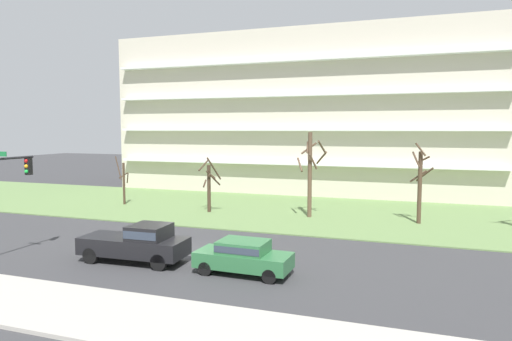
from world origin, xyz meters
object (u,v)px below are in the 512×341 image
Objects in this scene: tree_far_left at (124,182)px; tree_left at (209,185)px; tree_center at (311,171)px; tree_right at (420,184)px; sedan_green_center_left at (243,255)px; pickup_black_near_left at (138,242)px.

tree_far_left is 8.70m from tree_left.
tree_center is 1.12× the size of tree_right.
pickup_black_near_left is at bearing -178.34° from sedan_green_center_left.
tree_center is (7.97, 0.66, 1.31)m from tree_left.
tree_center reaches higher than pickup_black_near_left.
tree_right is 16.28m from sedan_green_center_left.
sedan_green_center_left is (-7.74, -14.19, -1.99)m from tree_right.
tree_right is 1.28× the size of sedan_green_center_left.
tree_right is at bearing 3.15° from tree_left.
tree_right is 1.05× the size of pickup_black_near_left.
tree_right is at bearing 44.87° from pickup_black_near_left.
sedan_green_center_left is at bearing -1.94° from pickup_black_near_left.
tree_center is 1.44× the size of sedan_green_center_left.
pickup_black_near_left is (-5.68, -13.99, -2.54)m from tree_center.
tree_right is at bearing -0.15° from tree_far_left.
tree_far_left is 0.75× the size of tree_right.
pickup_black_near_left is (10.94, -14.25, -1.03)m from tree_far_left.
tree_left is at bearing -176.85° from tree_right.
tree_left is 1.01× the size of sedan_green_center_left.
tree_far_left is at bearing 179.85° from tree_right.
tree_left reaches higher than sedan_green_center_left.
tree_center is 15.31m from pickup_black_near_left.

